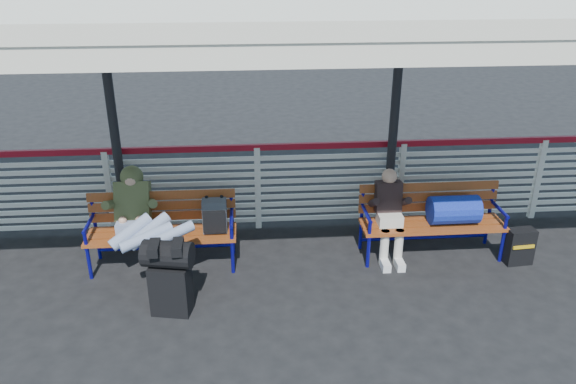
{
  "coord_description": "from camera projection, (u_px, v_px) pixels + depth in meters",
  "views": [
    {
      "loc": [
        -0.15,
        -5.2,
        3.69
      ],
      "look_at": [
        0.35,
        1.0,
        0.93
      ],
      "focal_mm": 35.0,
      "sensor_mm": 36.0,
      "label": 1
    }
  ],
  "objects": [
    {
      "name": "companion_person",
      "position": [
        390.0,
        214.0,
        7.0
      ],
      "size": [
        0.32,
        0.66,
        1.15
      ],
      "color": "beige",
      "rests_on": "ground"
    },
    {
      "name": "suitcase_side",
      "position": [
        519.0,
        246.0,
        6.99
      ],
      "size": [
        0.35,
        0.23,
        0.47
      ],
      "rotation": [
        0.0,
        0.0,
        0.09
      ],
      "color": "black",
      "rests_on": "ground"
    },
    {
      "name": "bench_left",
      "position": [
        175.0,
        222.0,
        6.85
      ],
      "size": [
        1.8,
        0.56,
        0.92
      ],
      "color": "#953E1C",
      "rests_on": "ground"
    },
    {
      "name": "luggage_stack",
      "position": [
        170.0,
        275.0,
        5.95
      ],
      "size": [
        0.57,
        0.39,
        0.87
      ],
      "rotation": [
        0.0,
        0.0,
        -0.2
      ],
      "color": "black",
      "rests_on": "ground"
    },
    {
      "name": "bench_right",
      "position": [
        443.0,
        212.0,
        7.05
      ],
      "size": [
        1.8,
        0.56,
        0.92
      ],
      "color": "#953E1C",
      "rests_on": "ground"
    },
    {
      "name": "canopy",
      "position": [
        256.0,
        12.0,
        5.8
      ],
      "size": [
        12.6,
        3.6,
        3.16
      ],
      "color": "silver",
      "rests_on": "ground"
    },
    {
      "name": "traveler_man",
      "position": [
        144.0,
        225.0,
        6.45
      ],
      "size": [
        0.94,
        1.64,
        0.77
      ],
      "color": "#91A3C3",
      "rests_on": "ground"
    },
    {
      "name": "fence",
      "position": [
        258.0,
        184.0,
        7.71
      ],
      "size": [
        12.08,
        0.08,
        1.24
      ],
      "color": "silver",
      "rests_on": "ground"
    },
    {
      "name": "ground",
      "position": [
        264.0,
        306.0,
        6.24
      ],
      "size": [
        60.0,
        60.0,
        0.0
      ],
      "primitive_type": "plane",
      "color": "black",
      "rests_on": "ground"
    }
  ]
}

